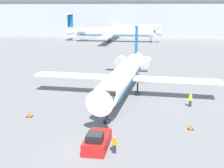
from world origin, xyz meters
TOP-DOWN VIEW (x-y plane):
  - ground_plane at (0.00, 0.00)m, footprint 600.00×600.00m
  - terminal_building at (0.00, 120.00)m, footprint 180.00×16.80m
  - airplane_main at (0.82, 19.06)m, footprint 28.15×29.23m
  - pushback_tug at (0.37, 0.79)m, footprint 2.11×4.55m
  - worker_near_tug at (2.15, 0.01)m, footprint 0.40×0.24m
  - worker_by_wing at (10.23, 15.19)m, footprint 0.40×0.26m
  - traffic_cone_left at (-9.59, 8.08)m, footprint 0.72×0.72m
  - traffic_cone_right at (9.59, 6.92)m, footprint 0.59×0.59m
  - airplane_parked_far_left at (-12.73, 93.97)m, footprint 36.50×34.05m

SIDE VIEW (x-z plane):
  - ground_plane at x=0.00m, z-range 0.00..0.00m
  - traffic_cone_right at x=9.59m, z-range -0.02..0.63m
  - traffic_cone_left at x=-9.59m, z-range -0.02..0.66m
  - pushback_tug at x=0.37m, z-range -0.24..1.61m
  - worker_near_tug at x=2.15m, z-range 0.04..1.72m
  - worker_by_wing at x=10.23m, z-range 0.06..1.91m
  - airplane_main at x=0.82m, z-range -1.49..8.47m
  - airplane_parked_far_left at x=-12.73m, z-range -1.55..9.04m
  - terminal_building at x=0.00m, z-range 0.03..16.30m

